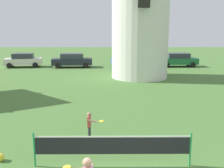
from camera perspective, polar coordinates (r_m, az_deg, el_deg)
tennis_net at (r=8.25m, az=0.10°, el=-13.20°), size 4.86×0.06×1.10m
player_far at (r=10.31m, az=-4.80°, el=-8.53°), size 0.66×0.46×1.06m
stray_ball at (r=9.49m, az=-23.08°, el=-14.42°), size 0.26×0.26×0.26m
parked_car_cream at (r=31.61m, az=-18.69°, el=4.96°), size 4.27×2.39×1.56m
parked_car_black at (r=30.10m, az=-8.64°, el=5.14°), size 4.59×2.16×1.56m
parked_car_blue at (r=30.27m, az=3.70°, el=5.28°), size 4.16×2.30×1.56m
parked_car_green at (r=31.28m, az=14.10°, el=5.16°), size 4.44×2.04×1.56m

